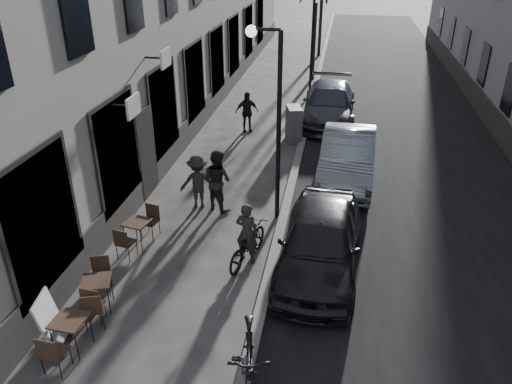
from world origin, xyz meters
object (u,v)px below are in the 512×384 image
(pedestrian_near, at_px, (217,180))
(car_mid, at_px, (347,157))
(bistro_set_b, at_px, (98,291))
(car_near, at_px, (320,241))
(bistro_set_a, at_px, (71,331))
(sign_board, at_px, (53,327))
(streetlamp_far, at_px, (309,27))
(car_far, at_px, (329,104))
(bicycle, at_px, (247,244))
(utility_cabinet, at_px, (294,124))
(moped, at_px, (249,367))
(streetlamp_near, at_px, (272,106))
(bistro_set_c, at_px, (138,231))
(pedestrian_mid, at_px, (198,182))
(pedestrian_far, at_px, (247,112))

(pedestrian_near, xyz_separation_m, car_mid, (3.55, 2.58, -0.13))
(bistro_set_b, xyz_separation_m, car_near, (4.42, 2.16, 0.32))
(bistro_set_a, xyz_separation_m, sign_board, (-0.38, 0.01, 0.03))
(streetlamp_far, xyz_separation_m, car_far, (1.22, -3.69, -2.41))
(bistro_set_b, distance_m, car_near, 4.93)
(bicycle, bearing_deg, utility_cabinet, -76.61)
(bicycle, distance_m, moped, 3.98)
(bicycle, xyz_separation_m, moped, (0.77, -3.90, 0.21))
(streetlamp_near, relative_size, bicycle, 2.84)
(bistro_set_c, height_order, sign_board, sign_board)
(bistro_set_b, relative_size, pedestrian_mid, 0.92)
(bicycle, height_order, car_far, car_far)
(sign_board, xyz_separation_m, pedestrian_mid, (1.20, 5.76, 0.32))
(utility_cabinet, bearing_deg, pedestrian_far, 142.38)
(car_mid, bearing_deg, car_far, 100.68)
(bistro_set_c, relative_size, pedestrian_mid, 0.93)
(sign_board, xyz_separation_m, car_mid, (5.31, 8.35, 0.29))
(bistro_set_a, relative_size, bicycle, 0.82)
(streetlamp_near, height_order, bistro_set_b, streetlamp_near)
(utility_cabinet, xyz_separation_m, pedestrian_far, (-1.93, 0.76, 0.13))
(sign_board, relative_size, car_far, 0.23)
(car_mid, bearing_deg, streetlamp_near, -123.38)
(bistro_set_a, bearing_deg, sign_board, -177.87)
(bistro_set_c, bearing_deg, car_mid, 55.86)
(streetlamp_far, xyz_separation_m, utility_cabinet, (0.02, -6.24, -2.50))
(moped, bearing_deg, bistro_set_a, 161.42)
(bistro_set_b, distance_m, utility_cabinet, 10.59)
(bistro_set_b, relative_size, bicycle, 0.82)
(car_far, bearing_deg, utility_cabinet, -115.28)
(bistro_set_b, xyz_separation_m, pedestrian_far, (1.06, 10.91, 0.36))
(bistro_set_b, xyz_separation_m, moped, (3.49, -1.69, 0.25))
(streetlamp_near, xyz_separation_m, bistro_set_b, (-2.97, -4.39, -2.73))
(sign_board, height_order, car_mid, car_mid)
(pedestrian_far, relative_size, car_far, 0.31)
(bicycle, distance_m, pedestrian_near, 2.74)
(bistro_set_c, distance_m, pedestrian_mid, 2.45)
(bistro_set_a, relative_size, utility_cabinet, 1.10)
(streetlamp_near, distance_m, bistro_set_b, 5.96)
(pedestrian_near, bearing_deg, sign_board, 103.21)
(utility_cabinet, bearing_deg, moped, -103.62)
(car_mid, bearing_deg, bistro_set_a, -118.09)
(utility_cabinet, bearing_deg, streetlamp_far, 74.15)
(bistro_set_a, height_order, moped, moped)
(car_near, relative_size, car_far, 0.86)
(sign_board, bearing_deg, utility_cabinet, 63.99)
(pedestrian_far, distance_m, car_near, 9.38)
(utility_cabinet, xyz_separation_m, bicycle, (-0.27, -7.94, -0.19))
(car_near, height_order, moped, car_near)
(streetlamp_far, distance_m, bicycle, 14.43)
(utility_cabinet, relative_size, car_mid, 0.29)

